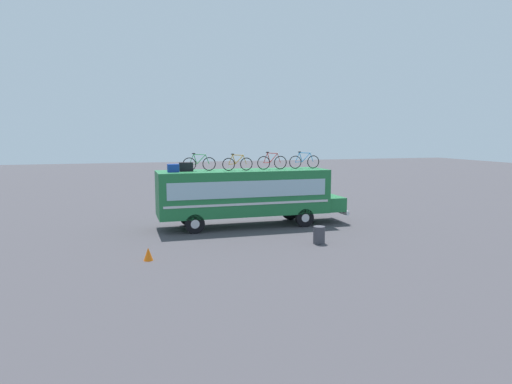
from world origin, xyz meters
name	(u,v)px	position (x,y,z in m)	size (l,w,h in m)	color
ground_plane	(244,226)	(0.00, 0.00, 0.00)	(120.00, 120.00, 0.00)	#423F44
bus	(247,193)	(0.18, 0.00, 1.83)	(10.42, 2.54, 3.08)	#1E6B38
luggage_bag_1	(173,168)	(-3.78, -0.22, 3.28)	(0.57, 0.42, 0.41)	#193899
luggage_bag_2	(186,167)	(-3.07, 0.15, 3.31)	(0.68, 0.43, 0.46)	black
rooftop_bicycle_1	(199,163)	(-2.37, 0.17, 3.47)	(1.77, 0.44, 0.95)	black
rooftop_bicycle_2	(237,163)	(-0.39, -0.22, 3.46)	(1.66, 0.44, 0.91)	black
rooftop_bicycle_3	(272,162)	(1.65, 0.07, 3.48)	(1.71, 0.44, 0.97)	black
rooftop_bicycle_4	(304,161)	(3.62, 0.19, 3.48)	(1.82, 0.44, 0.96)	black
trash_bin	(319,235)	(2.28, -4.89, 0.40)	(0.54, 0.54, 0.80)	#3F3F47
traffic_cone	(148,254)	(-5.44, -5.57, 0.26)	(0.38, 0.38, 0.53)	orange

